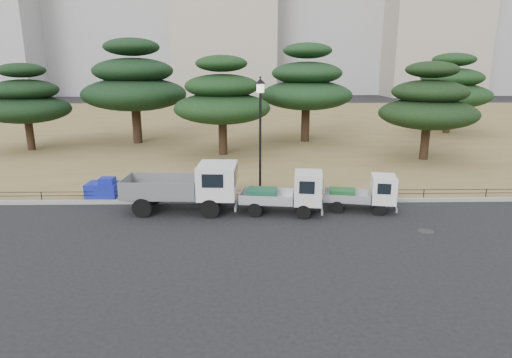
{
  "coord_description": "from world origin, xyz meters",
  "views": [
    {
      "loc": [
        -0.41,
        -16.53,
        6.14
      ],
      "look_at": [
        0.0,
        2.0,
        1.3
      ],
      "focal_mm": 30.0,
      "sensor_mm": 36.0,
      "label": 1
    }
  ],
  "objects_px": {
    "truck_kei_rear": "(365,193)",
    "street_lamp": "(260,119)",
    "tarp_pile": "(103,189)",
    "truck_large": "(188,185)",
    "truck_kei_front": "(288,193)"
  },
  "relations": [
    {
      "from": "street_lamp",
      "to": "truck_large",
      "type": "bearing_deg",
      "value": -155.74
    },
    {
      "from": "truck_large",
      "to": "tarp_pile",
      "type": "bearing_deg",
      "value": 160.53
    },
    {
      "from": "truck_kei_rear",
      "to": "street_lamp",
      "type": "bearing_deg",
      "value": 172.79
    },
    {
      "from": "truck_kei_front",
      "to": "tarp_pile",
      "type": "bearing_deg",
      "value": 173.88
    },
    {
      "from": "street_lamp",
      "to": "tarp_pile",
      "type": "bearing_deg",
      "value": 177.37
    },
    {
      "from": "truck_large",
      "to": "tarp_pile",
      "type": "relative_size",
      "value": 3.3
    },
    {
      "from": "truck_kei_rear",
      "to": "street_lamp",
      "type": "distance_m",
      "value": 5.73
    },
    {
      "from": "truck_kei_front",
      "to": "truck_kei_rear",
      "type": "relative_size",
      "value": 1.12
    },
    {
      "from": "street_lamp",
      "to": "truck_kei_rear",
      "type": "bearing_deg",
      "value": -18.69
    },
    {
      "from": "truck_large",
      "to": "tarp_pile",
      "type": "distance_m",
      "value": 4.69
    },
    {
      "from": "truck_kei_rear",
      "to": "tarp_pile",
      "type": "height_order",
      "value": "truck_kei_rear"
    },
    {
      "from": "truck_kei_front",
      "to": "tarp_pile",
      "type": "height_order",
      "value": "truck_kei_front"
    },
    {
      "from": "truck_large",
      "to": "truck_kei_front",
      "type": "bearing_deg",
      "value": -1.84
    },
    {
      "from": "truck_kei_front",
      "to": "tarp_pile",
      "type": "distance_m",
      "value": 8.91
    },
    {
      "from": "truck_kei_front",
      "to": "street_lamp",
      "type": "relative_size",
      "value": 0.66
    }
  ]
}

